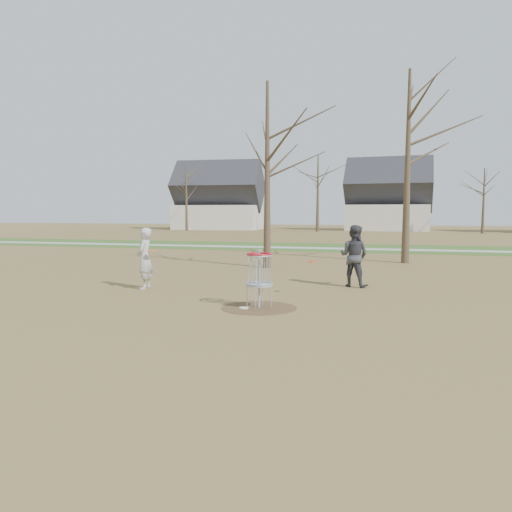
{
  "coord_description": "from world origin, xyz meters",
  "views": [
    {
      "loc": [
        3.1,
        -11.26,
        2.26
      ],
      "look_at": [
        -0.5,
        1.5,
        1.1
      ],
      "focal_mm": 35.0,
      "sensor_mm": 36.0,
      "label": 1
    }
  ],
  "objects": [
    {
      "name": "green_band",
      "position": [
        0.0,
        21.0,
        0.01
      ],
      "size": [
        160.0,
        8.0,
        0.01
      ],
      "primitive_type": "cube",
      "color": "#2D5119",
      "rests_on": "ground"
    },
    {
      "name": "dirt_circle",
      "position": [
        0.0,
        0.0,
        0.01
      ],
      "size": [
        1.8,
        1.8,
        0.01
      ],
      "primitive_type": "cylinder",
      "color": "#47331E",
      "rests_on": "ground"
    },
    {
      "name": "player_standing",
      "position": [
        -4.03,
        1.92,
        0.91
      ],
      "size": [
        0.54,
        0.72,
        1.81
      ],
      "primitive_type": "imported",
      "rotation": [
        0.0,
        0.0,
        -1.4
      ],
      "color": "#B3B3B3",
      "rests_on": "ground"
    },
    {
      "name": "player_throwing",
      "position": [
        1.87,
        4.09,
        0.94
      ],
      "size": [
        1.08,
        0.95,
        1.88
      ],
      "primitive_type": "imported",
      "rotation": [
        0.0,
        0.0,
        2.85
      ],
      "color": "#39393F",
      "rests_on": "ground"
    },
    {
      "name": "bare_trees",
      "position": [
        1.78,
        35.79,
        5.35
      ],
      "size": [
        52.62,
        44.98,
        9.0
      ],
      "color": "#382B1E",
      "rests_on": "ground"
    },
    {
      "name": "houses_row",
      "position": [
        4.32,
        52.56,
        3.52
      ],
      "size": [
        56.51,
        10.01,
        7.26
      ],
      "color": "silver",
      "rests_on": "ground"
    },
    {
      "name": "ground",
      "position": [
        0.0,
        0.0,
        0.0
      ],
      "size": [
        160.0,
        160.0,
        0.0
      ],
      "primitive_type": "plane",
      "color": "brown",
      "rests_on": "ground"
    },
    {
      "name": "discs_in_play",
      "position": [
        -1.27,
        1.91,
        1.04
      ],
      "size": [
        4.85,
        0.53,
        0.25
      ],
      "color": "#FA3D0D",
      "rests_on": "ground"
    },
    {
      "name": "footpath",
      "position": [
        0.0,
        20.0,
        0.01
      ],
      "size": [
        160.0,
        1.5,
        0.01
      ],
      "primitive_type": "cube",
      "color": "#9E9E99",
      "rests_on": "green_band"
    },
    {
      "name": "disc_golf_basket",
      "position": [
        0.0,
        0.0,
        0.91
      ],
      "size": [
        0.64,
        0.64,
        1.35
      ],
      "color": "#9EA3AD",
      "rests_on": "ground"
    },
    {
      "name": "disc_grounded",
      "position": [
        -0.32,
        -0.19,
        0.02
      ],
      "size": [
        0.22,
        0.22,
        0.02
      ],
      "primitive_type": "cylinder",
      "color": "white",
      "rests_on": "dirt_circle"
    }
  ]
}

